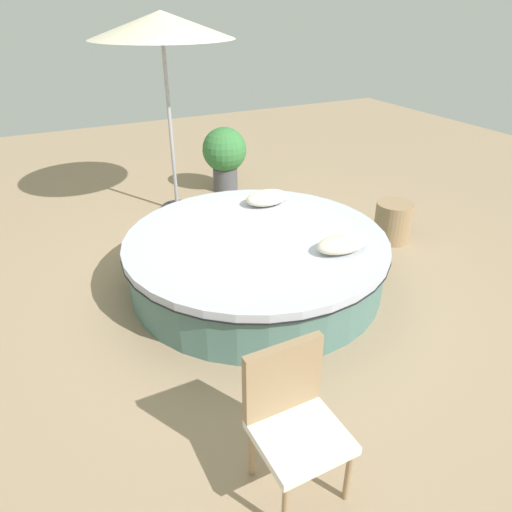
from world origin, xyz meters
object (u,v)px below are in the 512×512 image
Objects in this scene: throw_pillow_1 at (267,198)px; planter at (225,154)px; patio_chair at (292,412)px; round_bed at (256,260)px; throw_pillow_0 at (342,244)px; side_table at (393,222)px; patio_umbrella at (162,28)px.

planter is (-0.34, -2.03, -0.06)m from throw_pillow_1.
planter is (-1.71, -4.92, 0.03)m from patio_chair.
patio_chair is (0.86, 2.17, 0.27)m from round_bed.
patio_chair is (1.48, 1.53, -0.08)m from throw_pillow_0.
patio_chair reaches higher than round_bed.
planter is at bearing -107.15° from round_bed.
throw_pillow_0 is 1.37m from throw_pillow_1.
throw_pillow_1 reaches higher than side_table.
throw_pillow_0 is at bearing 86.03° from planter.
throw_pillow_0 reaches higher than side_table.
throw_pillow_1 reaches higher than throw_pillow_0.
side_table is (-2.88, -2.32, -0.31)m from patio_chair.
throw_pillow_1 is 2.06m from planter.
patio_umbrella reaches higher than round_bed.
throw_pillow_1 is at bearing -115.83° from patio_chair.
patio_chair is 5.21m from planter.
side_table is (-1.41, -0.79, -0.39)m from throw_pillow_0.
patio_chair is at bearing 80.57° from patio_umbrella.
throw_pillow_0 is 1.05× the size of throw_pillow_1.
planter is (-0.97, -0.46, -1.81)m from patio_umbrella.
round_bed is 5.46× the size of side_table.
throw_pillow_1 is 0.20× the size of patio_umbrella.
planter is (-0.85, -2.75, 0.30)m from round_bed.
round_bed is 2.89m from planter.
round_bed is 2.74× the size of planter.
side_table is (-1.17, 2.60, -0.34)m from planter.
patio_umbrella is at bearing -99.81° from patio_chair.
side_table is at bearing -175.82° from round_bed.
round_bed is 4.99× the size of throw_pillow_0.
throw_pillow_1 is (-0.51, -0.72, 0.36)m from round_bed.
planter is 2.87m from side_table.
throw_pillow_1 is at bearing -125.53° from round_bed.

